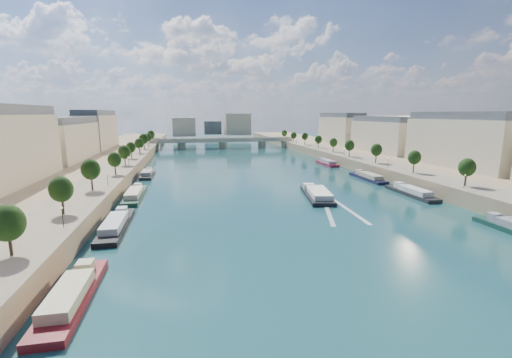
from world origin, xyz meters
name	(u,v)px	position (x,y,z in m)	size (l,w,h in m)	color
ground	(255,178)	(0.00, 100.00, 0.00)	(700.00, 700.00, 0.00)	#0C3238
quay_left	(72,179)	(-72.00, 100.00, 2.50)	(44.00, 520.00, 5.00)	#9E8460
quay_right	(407,167)	(72.00, 100.00, 2.50)	(44.00, 520.00, 5.00)	#9E8460
pave_left	(113,171)	(-57.00, 100.00, 5.05)	(14.00, 520.00, 0.10)	gray
pave_right	(378,163)	(57.00, 100.00, 5.05)	(14.00, 520.00, 0.10)	gray
trees_left	(118,156)	(-55.00, 102.00, 10.48)	(4.80, 268.80, 8.26)	#382B1E
trees_right	(363,149)	(55.00, 110.00, 10.48)	(4.80, 268.80, 8.26)	#382B1E
lamps_left	(119,167)	(-52.50, 90.00, 7.78)	(0.36, 200.36, 4.28)	black
lamps_right	(363,156)	(52.50, 105.00, 7.78)	(0.36, 200.36, 4.28)	black
buildings_left	(43,140)	(-85.00, 112.00, 16.45)	(16.00, 226.00, 23.20)	beige
buildings_right	(417,135)	(85.00, 112.00, 16.45)	(16.00, 226.00, 23.20)	beige
skyline	(217,126)	(3.19, 319.52, 14.66)	(79.00, 42.00, 22.00)	beige
bridge	(223,142)	(0.00, 231.78, 5.08)	(112.00, 12.00, 8.15)	#C1B79E
tour_barge	(317,195)	(13.22, 62.79, 0.89)	(11.57, 25.88, 3.59)	black
wake	(339,211)	(13.22, 46.12, 0.02)	(12.26, 26.02, 0.04)	silver
moored_barges_left	(117,224)	(-45.50, 43.65, 0.84)	(5.00, 155.28, 3.60)	#1B1F3D
moored_barges_right	(415,194)	(45.50, 57.18, 0.84)	(5.00, 160.83, 3.60)	black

